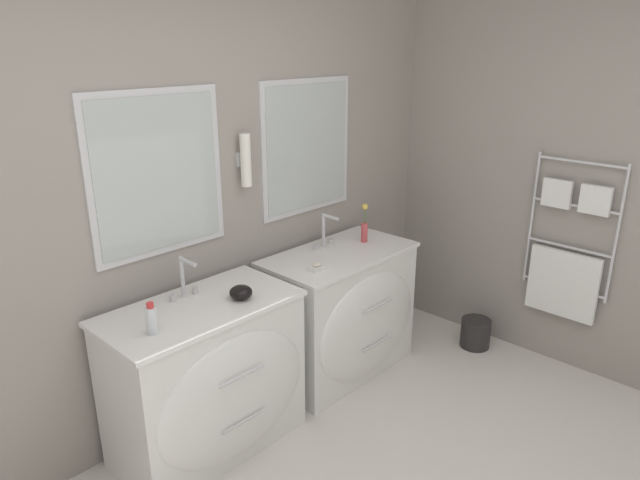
{
  "coord_description": "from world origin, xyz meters",
  "views": [
    {
      "loc": [
        -1.51,
        -0.76,
        2.12
      ],
      "look_at": [
        0.6,
        1.25,
        1.1
      ],
      "focal_mm": 32.0,
      "sensor_mm": 36.0,
      "label": 1
    }
  ],
  "objects_px": {
    "vanity_left": "(209,378)",
    "waste_bin": "(475,332)",
    "amenity_bowl": "(241,292)",
    "vanity_right": "(343,312)",
    "flower_vase": "(364,227)",
    "toiletry_bottle": "(152,320)"
  },
  "relations": [
    {
      "from": "vanity_left",
      "to": "waste_bin",
      "type": "distance_m",
      "value": 2.06
    },
    {
      "from": "flower_vase",
      "to": "waste_bin",
      "type": "xyz_separation_m",
      "value": [
        0.65,
        -0.54,
        -0.84
      ]
    },
    {
      "from": "vanity_right",
      "to": "flower_vase",
      "type": "distance_m",
      "value": 0.58
    },
    {
      "from": "vanity_left",
      "to": "amenity_bowl",
      "type": "distance_m",
      "value": 0.49
    },
    {
      "from": "waste_bin",
      "to": "toiletry_bottle",
      "type": "bearing_deg",
      "value": 169.25
    },
    {
      "from": "toiletry_bottle",
      "to": "waste_bin",
      "type": "distance_m",
      "value": 2.47
    },
    {
      "from": "vanity_left",
      "to": "vanity_right",
      "type": "relative_size",
      "value": 1.0
    },
    {
      "from": "flower_vase",
      "to": "amenity_bowl",
      "type": "bearing_deg",
      "value": -174.77
    },
    {
      "from": "vanity_left",
      "to": "flower_vase",
      "type": "bearing_deg",
      "value": 2.17
    },
    {
      "from": "toiletry_bottle",
      "to": "flower_vase",
      "type": "xyz_separation_m",
      "value": [
        1.65,
        0.1,
        0.03
      ]
    },
    {
      "from": "vanity_left",
      "to": "waste_bin",
      "type": "height_order",
      "value": "vanity_left"
    },
    {
      "from": "amenity_bowl",
      "to": "waste_bin",
      "type": "bearing_deg",
      "value": -13.76
    },
    {
      "from": "waste_bin",
      "to": "vanity_left",
      "type": "bearing_deg",
      "value": 166.1
    },
    {
      "from": "flower_vase",
      "to": "vanity_left",
      "type": "bearing_deg",
      "value": -177.83
    },
    {
      "from": "vanity_right",
      "to": "waste_bin",
      "type": "xyz_separation_m",
      "value": [
        0.91,
        -0.49,
        -0.32
      ]
    },
    {
      "from": "flower_vase",
      "to": "waste_bin",
      "type": "distance_m",
      "value": 1.19
    },
    {
      "from": "toiletry_bottle",
      "to": "amenity_bowl",
      "type": "bearing_deg",
      "value": 0.0
    },
    {
      "from": "toiletry_bottle",
      "to": "waste_bin",
      "type": "bearing_deg",
      "value": -10.75
    },
    {
      "from": "vanity_left",
      "to": "toiletry_bottle",
      "type": "distance_m",
      "value": 0.58
    },
    {
      "from": "flower_vase",
      "to": "waste_bin",
      "type": "relative_size",
      "value": 1.22
    },
    {
      "from": "vanity_right",
      "to": "flower_vase",
      "type": "height_order",
      "value": "flower_vase"
    },
    {
      "from": "vanity_right",
      "to": "amenity_bowl",
      "type": "bearing_deg",
      "value": -176.49
    }
  ]
}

